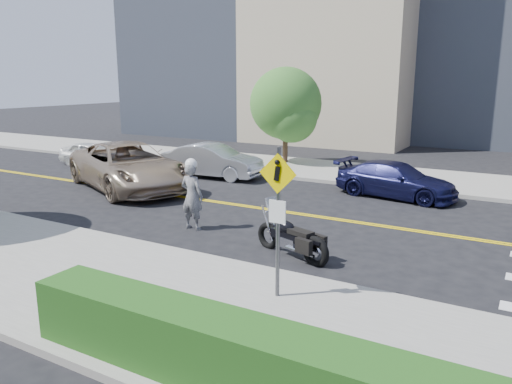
{
  "coord_description": "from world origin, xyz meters",
  "views": [
    {
      "loc": [
        8.44,
        -14.57,
        4.42
      ],
      "look_at": [
        1.49,
        -2.42,
        1.2
      ],
      "focal_mm": 35.0,
      "sensor_mm": 36.0,
      "label": 1
    }
  ],
  "objects_px": {
    "motorcyclist": "(192,194)",
    "parked_car_silver": "(213,161)",
    "pedestrian_sign": "(278,209)",
    "suv": "(129,166)",
    "parked_car_blue": "(396,180)",
    "motorcycle": "(292,229)",
    "parked_car_white": "(92,154)"
  },
  "relations": [
    {
      "from": "motorcyclist",
      "to": "parked_car_blue",
      "type": "bearing_deg",
      "value": -121.26
    },
    {
      "from": "parked_car_silver",
      "to": "parked_car_white",
      "type": "bearing_deg",
      "value": 89.47
    },
    {
      "from": "suv",
      "to": "parked_car_silver",
      "type": "distance_m",
      "value": 4.0
    },
    {
      "from": "pedestrian_sign",
      "to": "parked_car_silver",
      "type": "distance_m",
      "value": 13.24
    },
    {
      "from": "parked_car_silver",
      "to": "pedestrian_sign",
      "type": "bearing_deg",
      "value": -144.27
    },
    {
      "from": "pedestrian_sign",
      "to": "suv",
      "type": "distance_m",
      "value": 11.98
    },
    {
      "from": "parked_car_silver",
      "to": "parked_car_blue",
      "type": "height_order",
      "value": "parked_car_silver"
    },
    {
      "from": "parked_car_white",
      "to": "parked_car_silver",
      "type": "bearing_deg",
      "value": -89.82
    },
    {
      "from": "motorcyclist",
      "to": "motorcycle",
      "type": "bearing_deg",
      "value": 169.15
    },
    {
      "from": "pedestrian_sign",
      "to": "parked_car_white",
      "type": "bearing_deg",
      "value": 148.56
    },
    {
      "from": "pedestrian_sign",
      "to": "motorcycle",
      "type": "distance_m",
      "value": 3.01
    },
    {
      "from": "motorcyclist",
      "to": "suv",
      "type": "distance_m",
      "value": 6.42
    },
    {
      "from": "motorcycle",
      "to": "parked_car_white",
      "type": "distance_m",
      "value": 16.34
    },
    {
      "from": "parked_car_blue",
      "to": "parked_car_silver",
      "type": "bearing_deg",
      "value": 99.81
    },
    {
      "from": "motorcycle",
      "to": "parked_car_blue",
      "type": "relative_size",
      "value": 0.51
    },
    {
      "from": "motorcyclist",
      "to": "parked_car_silver",
      "type": "distance_m",
      "value": 7.95
    },
    {
      "from": "parked_car_blue",
      "to": "parked_car_white",
      "type": "bearing_deg",
      "value": 100.84
    },
    {
      "from": "motorcyclist",
      "to": "suv",
      "type": "relative_size",
      "value": 0.32
    },
    {
      "from": "motorcycle",
      "to": "suv",
      "type": "height_order",
      "value": "suv"
    },
    {
      "from": "motorcyclist",
      "to": "motorcycle",
      "type": "height_order",
      "value": "motorcyclist"
    },
    {
      "from": "parked_car_white",
      "to": "parked_car_silver",
      "type": "xyz_separation_m",
      "value": [
        7.19,
        0.49,
        0.15
      ]
    },
    {
      "from": "pedestrian_sign",
      "to": "suv",
      "type": "relative_size",
      "value": 0.45
    },
    {
      "from": "pedestrian_sign",
      "to": "suv",
      "type": "xyz_separation_m",
      "value": [
        -10.07,
        6.4,
        -1.03
      ]
    },
    {
      "from": "motorcyclist",
      "to": "parked_car_silver",
      "type": "bearing_deg",
      "value": -60.5
    },
    {
      "from": "motorcycle",
      "to": "suv",
      "type": "distance_m",
      "value": 9.92
    },
    {
      "from": "suv",
      "to": "pedestrian_sign",
      "type": "bearing_deg",
      "value": -97.8
    },
    {
      "from": "motorcycle",
      "to": "suv",
      "type": "relative_size",
      "value": 0.35
    },
    {
      "from": "suv",
      "to": "parked_car_blue",
      "type": "xyz_separation_m",
      "value": [
        9.76,
        3.91,
        -0.27
      ]
    },
    {
      "from": "parked_car_silver",
      "to": "parked_car_blue",
      "type": "distance_m",
      "value": 8.19
    },
    {
      "from": "motorcycle",
      "to": "parked_car_blue",
      "type": "xyz_separation_m",
      "value": [
        0.61,
        7.74,
        -0.05
      ]
    },
    {
      "from": "motorcyclist",
      "to": "motorcycle",
      "type": "relative_size",
      "value": 0.91
    },
    {
      "from": "parked_car_silver",
      "to": "parked_car_blue",
      "type": "relative_size",
      "value": 1.01
    }
  ]
}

